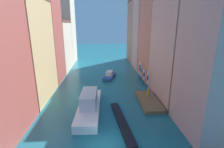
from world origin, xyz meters
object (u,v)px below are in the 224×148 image
mooring_pole_2 (141,72)px  motorboat_0 (109,75)px  mooring_pole_1 (144,75)px  mooring_pole_3 (140,69)px  person_on_dock (148,91)px  mooring_pole_0 (148,79)px  vaporetto_white (89,104)px  waterfront_dock (149,101)px  gondola_black (122,122)px

mooring_pole_2 → motorboat_0: bearing=158.2°
mooring_pole_1 → mooring_pole_3: (-0.05, 3.71, 0.47)m
person_on_dock → mooring_pole_0: bearing=76.3°
person_on_dock → mooring_pole_3: bearing=84.9°
person_on_dock → vaporetto_white: 10.48m
mooring_pole_3 → motorboat_0: 7.44m
waterfront_dock → mooring_pole_3: bearing=84.4°
waterfront_dock → person_on_dock: size_ratio=4.92×
gondola_black → mooring_pole_3: bearing=70.9°
waterfront_dock → person_on_dock: person_on_dock is taller
vaporetto_white → motorboat_0: bearing=77.2°
gondola_black → waterfront_dock: bearing=48.1°
waterfront_dock → vaporetto_white: vaporetto_white is taller
person_on_dock → motorboat_0: 13.92m
waterfront_dock → motorboat_0: (-5.80, 14.14, 0.28)m
mooring_pole_3 → gondola_black: mooring_pole_3 is taller
mooring_pole_0 → motorboat_0: bearing=130.8°
mooring_pole_3 → vaporetto_white: (-10.74, -14.80, -1.38)m
person_on_dock → mooring_pole_0: size_ratio=0.39×
vaporetto_white → motorboat_0: (3.72, 16.36, -0.52)m
mooring_pole_0 → mooring_pole_2: (-0.10, 5.42, -0.03)m
gondola_black → mooring_pole_1: bearing=66.4°
person_on_dock → vaporetto_white: (-9.75, -3.84, -0.23)m
mooring_pole_2 → vaporetto_white: bearing=-128.3°
mooring_pole_3 → gondola_black: bearing=-109.1°
mooring_pole_1 → vaporetto_white: size_ratio=0.34×
vaporetto_white → gondola_black: 5.68m
vaporetto_white → mooring_pole_0: bearing=37.0°
mooring_pole_0 → mooring_pole_2: size_ratio=1.01×
mooring_pole_3 → mooring_pole_1: bearing=-89.2°
vaporetto_white → mooring_pole_3: bearing=54.0°
mooring_pole_0 → vaporetto_white: (-10.80, -8.15, -1.04)m
waterfront_dock → mooring_pole_2: mooring_pole_2 is taller
vaporetto_white → motorboat_0: size_ratio=1.78×
waterfront_dock → motorboat_0: size_ratio=1.22×
mooring_pole_1 → mooring_pole_2: bearing=91.9°
mooring_pole_0 → mooring_pole_3: size_ratio=0.86×
mooring_pole_2 → gondola_black: 18.25m
vaporetto_white → mooring_pole_2: bearing=51.7°
person_on_dock → mooring_pole_2: mooring_pole_2 is taller
person_on_dock → mooring_pole_1: (1.03, 7.26, 0.68)m
person_on_dock → mooring_pole_1: bearing=81.9°
waterfront_dock → vaporetto_white: size_ratio=0.68×
mooring_pole_1 → mooring_pole_2: (-0.08, 2.47, 0.10)m
mooring_pole_2 → mooring_pole_3: (0.03, 1.23, 0.37)m
mooring_pole_3 → mooring_pole_0: bearing=-89.4°
mooring_pole_0 → vaporetto_white: size_ratio=0.36×
person_on_dock → mooring_pole_3: 11.07m
mooring_pole_2 → motorboat_0: 7.68m
mooring_pole_0 → vaporetto_white: bearing=-143.0°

